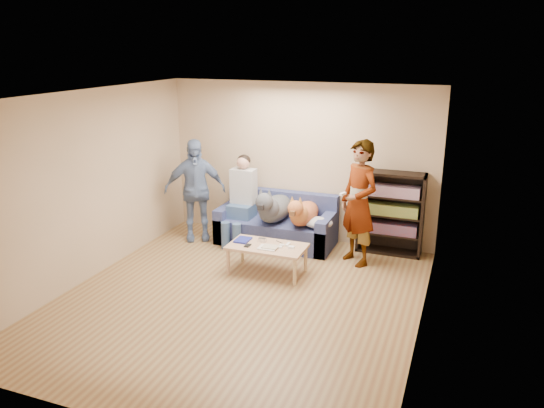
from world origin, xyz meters
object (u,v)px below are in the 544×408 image
at_px(sofa, 277,226).
at_px(dog_gray, 274,208).
at_px(bookshelf, 391,211).
at_px(person_standing_left, 195,190).
at_px(camera_silver, 262,240).
at_px(person_seated, 241,196).
at_px(dog_tan, 303,213).
at_px(notebook_blue, 243,240).
at_px(person_standing_right, 359,203).
at_px(coffee_table, 267,248).

relative_size(sofa, dog_gray, 1.50).
distance_m(dog_gray, bookshelf, 1.84).
relative_size(person_standing_left, dog_gray, 1.35).
height_order(camera_silver, person_seated, person_seated).
xyz_separation_m(person_seated, dog_tan, (1.08, -0.06, -0.14)).
bearing_deg(notebook_blue, dog_tan, 57.14).
height_order(camera_silver, dog_tan, dog_tan).
xyz_separation_m(person_standing_right, notebook_blue, (-1.52, -0.78, -0.50)).
height_order(person_seated, dog_tan, person_seated).
xyz_separation_m(notebook_blue, dog_gray, (0.12, 0.95, 0.23)).
bearing_deg(camera_silver, dog_tan, 69.27).
distance_m(notebook_blue, coffee_table, 0.41).
distance_m(coffee_table, bookshelf, 2.10).
height_order(person_standing_right, dog_tan, person_standing_right).
xyz_separation_m(camera_silver, bookshelf, (1.63, 1.30, 0.23)).
bearing_deg(coffee_table, bookshelf, 43.19).
bearing_deg(sofa, notebook_blue, -95.75).
bearing_deg(person_seated, dog_gray, -5.77).
xyz_separation_m(person_standing_left, bookshelf, (3.14, 0.54, -0.18)).
distance_m(sofa, dog_gray, 0.42).
xyz_separation_m(notebook_blue, coffee_table, (0.40, -0.05, -0.06)).
bearing_deg(person_standing_left, dog_tan, -26.10).
distance_m(person_seated, dog_tan, 1.09).
distance_m(person_standing_right, coffee_table, 1.51).
height_order(person_standing_right, person_standing_left, person_standing_right).
bearing_deg(person_standing_left, notebook_blue, -63.99).
height_order(camera_silver, sofa, sofa).
distance_m(camera_silver, person_seated, 1.25).
distance_m(person_standing_left, person_seated, 0.78).
relative_size(coffee_table, bookshelf, 0.85).
distance_m(person_seated, coffee_table, 1.43).
bearing_deg(camera_silver, coffee_table, -45.00).
bearing_deg(camera_silver, person_standing_left, 153.19).
xyz_separation_m(camera_silver, dog_tan, (0.33, 0.88, 0.18)).
bearing_deg(sofa, dog_gray, -87.74).
distance_m(camera_silver, bookshelf, 2.10).
relative_size(person_standing_left, coffee_table, 1.55).
relative_size(person_standing_right, sofa, 0.98).
bearing_deg(person_standing_left, bookshelf, -19.99).
distance_m(sofa, person_seated, 0.77).
relative_size(notebook_blue, camera_silver, 2.36).
height_order(person_seated, coffee_table, person_seated).
relative_size(person_seated, dog_gray, 1.16).
height_order(person_standing_right, sofa, person_standing_right).
xyz_separation_m(person_standing_left, coffee_table, (1.62, -0.88, -0.48)).
bearing_deg(camera_silver, person_seated, 128.40).
bearing_deg(dog_gray, person_standing_right, -6.88).
height_order(sofa, dog_tan, dog_tan).
bearing_deg(person_seated, sofa, 12.30).
height_order(person_standing_right, person_seated, person_standing_right).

